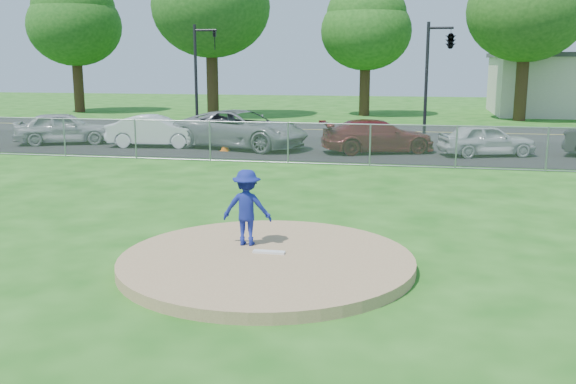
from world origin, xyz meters
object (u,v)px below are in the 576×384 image
traffic_signal_center (448,42)px  parked_car_darkred (378,136)px  tree_center (366,20)px  traffic_signal_left (200,68)px  parked_car_gray (241,129)px  traffic_cone (225,143)px  parked_car_pearl (487,140)px  tree_far_left (74,14)px  parked_car_silver (64,128)px  pitcher (247,207)px  parked_car_white (156,131)px

traffic_signal_center → parked_car_darkred: size_ratio=1.20×
tree_center → parked_car_darkred: tree_center is taller
traffic_signal_left → parked_car_gray: (3.95, -6.25, -2.54)m
traffic_signal_center → parked_car_gray: (-8.78, -6.25, -3.78)m
traffic_cone → parked_car_pearl: (10.61, 0.72, 0.29)m
tree_far_left → parked_car_gray: bearing=-45.1°
traffic_signal_left → traffic_cone: bearing=-64.2°
tree_far_left → parked_car_silver: tree_far_left is taller
traffic_signal_left → parked_car_silver: bearing=-124.3°
traffic_signal_center → parked_car_gray: bearing=-144.5°
tree_center → parked_car_gray: (-3.81, -18.25, -5.64)m
tree_center → pitcher: (0.45, -33.32, -5.53)m
parked_car_gray → parked_car_pearl: size_ratio=1.57×
parked_car_white → traffic_signal_center: bearing=-69.4°
parked_car_gray → tree_far_left: bearing=60.5°
parked_car_pearl → parked_car_silver: bearing=71.3°
traffic_signal_center → parked_car_gray: traffic_signal_center is taller
traffic_signal_left → traffic_signal_center: size_ratio=1.00×
parked_car_gray → parked_car_silver: bearing=106.5°
traffic_signal_left → traffic_signal_center: 12.79m
pitcher → parked_car_gray: size_ratio=0.25×
parked_car_pearl → traffic_signal_center: bearing=-6.2°
tree_center → parked_car_white: (-7.64, -18.51, -5.77)m
tree_far_left → traffic_signal_left: tree_far_left is taller
parked_car_darkred → parked_car_white: bearing=69.7°
tree_far_left → traffic_cone: 25.67m
tree_center → parked_car_pearl: 20.45m
tree_center → traffic_signal_left: bearing=-122.9°
tree_far_left → traffic_signal_center: bearing=-23.0°
traffic_cone → parked_car_white: parked_car_white is taller
traffic_cone → parked_car_silver: (-7.88, 0.88, 0.38)m
tree_far_left → parked_car_pearl: 33.13m
parked_car_white → parked_car_pearl: (14.01, -0.03, -0.05)m
parked_car_darkred → traffic_cone: bearing=76.6°
tree_center → parked_car_silver: (-12.13, -18.38, -5.73)m
parked_car_pearl → tree_center: bearing=0.7°
traffic_signal_center → parked_car_pearl: 7.78m
parked_car_white → parked_car_darkred: parked_car_white is taller
tree_center → traffic_cone: bearing=-102.4°
tree_far_left → parked_car_darkred: 29.63m
pitcher → parked_car_pearl: (5.91, 14.77, -0.29)m
tree_center → parked_car_white: tree_center is taller
pitcher → parked_car_silver: 19.53m
traffic_signal_left → traffic_signal_center: (12.73, -0.00, 1.25)m
pitcher → parked_car_pearl: 15.91m
traffic_cone → tree_far_left: bearing=132.5°
traffic_signal_center → parked_car_darkred: (-2.91, -6.48, -3.92)m
parked_car_gray → parked_car_darkred: parked_car_gray is taller
pitcher → parked_car_darkred: bearing=-98.5°
traffic_cone → parked_car_pearl: parked_car_pearl is taller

